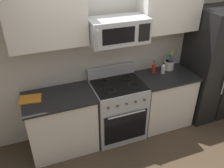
{
  "coord_description": "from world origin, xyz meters",
  "views": [
    {
      "loc": [
        -1.15,
        -2.11,
        2.71
      ],
      "look_at": [
        -0.14,
        0.53,
        1.03
      ],
      "focal_mm": 38.14,
      "sensor_mm": 36.0,
      "label": 1
    }
  ],
  "objects_px": {
    "range_oven": "(118,109)",
    "utensil_crock": "(169,64)",
    "bottle_hot_sauce": "(154,67)",
    "cutting_board": "(30,99)",
    "bottle_vinegar": "(163,69)",
    "microwave": "(118,30)",
    "refrigerator": "(212,65)"
  },
  "relations": [
    {
      "from": "refrigerator",
      "to": "microwave",
      "type": "distance_m",
      "value": 1.86
    },
    {
      "from": "microwave",
      "to": "bottle_hot_sauce",
      "type": "height_order",
      "value": "microwave"
    },
    {
      "from": "bottle_hot_sauce",
      "to": "bottle_vinegar",
      "type": "relative_size",
      "value": 1.11
    },
    {
      "from": "microwave",
      "to": "bottle_hot_sauce",
      "type": "relative_size",
      "value": 3.84
    },
    {
      "from": "microwave",
      "to": "bottle_vinegar",
      "type": "height_order",
      "value": "microwave"
    },
    {
      "from": "bottle_hot_sauce",
      "to": "bottle_vinegar",
      "type": "distance_m",
      "value": 0.15
    },
    {
      "from": "cutting_board",
      "to": "range_oven",
      "type": "bearing_deg",
      "value": -3.33
    },
    {
      "from": "range_oven",
      "to": "cutting_board",
      "type": "relative_size",
      "value": 3.87
    },
    {
      "from": "range_oven",
      "to": "bottle_vinegar",
      "type": "height_order",
      "value": "bottle_vinegar"
    },
    {
      "from": "range_oven",
      "to": "cutting_board",
      "type": "distance_m",
      "value": 1.31
    },
    {
      "from": "microwave",
      "to": "cutting_board",
      "type": "relative_size",
      "value": 2.77
    },
    {
      "from": "refrigerator",
      "to": "microwave",
      "type": "relative_size",
      "value": 2.42
    },
    {
      "from": "range_oven",
      "to": "utensil_crock",
      "type": "bearing_deg",
      "value": 10.63
    },
    {
      "from": "bottle_hot_sauce",
      "to": "utensil_crock",
      "type": "bearing_deg",
      "value": 3.25
    },
    {
      "from": "utensil_crock",
      "to": "refrigerator",
      "type": "bearing_deg",
      "value": -15.74
    },
    {
      "from": "microwave",
      "to": "refrigerator",
      "type": "bearing_deg",
      "value": -1.52
    },
    {
      "from": "utensil_crock",
      "to": "bottle_vinegar",
      "type": "height_order",
      "value": "utensil_crock"
    },
    {
      "from": "cutting_board",
      "to": "bottle_vinegar",
      "type": "bearing_deg",
      "value": 0.5
    },
    {
      "from": "range_oven",
      "to": "utensil_crock",
      "type": "xyz_separation_m",
      "value": [
        0.98,
        0.18,
        0.52
      ]
    },
    {
      "from": "refrigerator",
      "to": "utensil_crock",
      "type": "bearing_deg",
      "value": 164.26
    },
    {
      "from": "bottle_hot_sauce",
      "to": "range_oven",
      "type": "bearing_deg",
      "value": -166.25
    },
    {
      "from": "utensil_crock",
      "to": "bottle_hot_sauce",
      "type": "xyz_separation_m",
      "value": [
        -0.3,
        -0.02,
        0.01
      ]
    },
    {
      "from": "bottle_hot_sauce",
      "to": "microwave",
      "type": "bearing_deg",
      "value": -168.45
    },
    {
      "from": "range_oven",
      "to": "bottle_hot_sauce",
      "type": "relative_size",
      "value": 5.38
    },
    {
      "from": "utensil_crock",
      "to": "cutting_board",
      "type": "relative_size",
      "value": 1.19
    },
    {
      "from": "range_oven",
      "to": "microwave",
      "type": "distance_m",
      "value": 1.25
    },
    {
      "from": "cutting_board",
      "to": "bottle_vinegar",
      "type": "distance_m",
      "value": 2.05
    },
    {
      "from": "range_oven",
      "to": "utensil_crock",
      "type": "distance_m",
      "value": 1.12
    },
    {
      "from": "microwave",
      "to": "bottle_vinegar",
      "type": "distance_m",
      "value": 1.1
    },
    {
      "from": "cutting_board",
      "to": "bottle_vinegar",
      "type": "relative_size",
      "value": 1.54
    },
    {
      "from": "range_oven",
      "to": "bottle_vinegar",
      "type": "relative_size",
      "value": 5.96
    },
    {
      "from": "bottle_vinegar",
      "to": "range_oven",
      "type": "bearing_deg",
      "value": -173.69
    }
  ]
}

